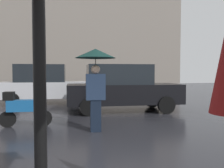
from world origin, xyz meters
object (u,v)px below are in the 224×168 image
at_px(pedestrian_with_umbrella, 95,67).
at_px(parked_car_left, 44,84).
at_px(parked_car_right, 122,88).
at_px(parked_scooter, 24,107).

relative_size(pedestrian_with_umbrella, parked_car_left, 0.51).
relative_size(pedestrian_with_umbrella, parked_car_right, 0.48).
bearing_deg(pedestrian_with_umbrella, parked_scooter, 122.30).
bearing_deg(parked_car_left, parked_car_right, -40.34).
height_order(pedestrian_with_umbrella, parked_scooter, pedestrian_with_umbrella).
relative_size(parked_car_left, parked_car_right, 0.95).
bearing_deg(parked_car_right, pedestrian_with_umbrella, -99.64).
distance_m(pedestrian_with_umbrella, parked_scooter, 2.45).
xyz_separation_m(pedestrian_with_umbrella, parked_car_left, (-2.02, 6.06, -0.73)).
distance_m(parked_car_left, parked_car_right, 4.48).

